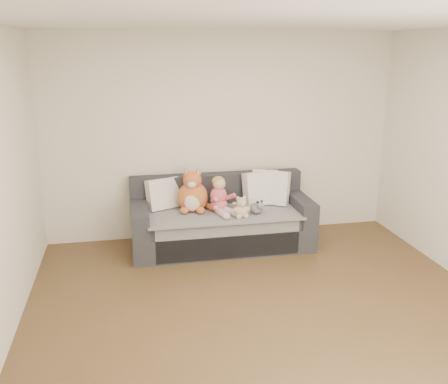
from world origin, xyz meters
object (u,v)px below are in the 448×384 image
Objects in this scene: toddler at (220,197)px; sippy_cup at (239,210)px; sofa at (221,222)px; plush_cat at (193,194)px; teddy_bear at (241,209)px.

toddler is 0.27m from sippy_cup.
sofa is 4.82× the size of toddler.
toddler is at bearing -105.14° from sofa.
sofa is at bearing 7.62° from plush_cat.
toddler is at bearing -11.12° from plush_cat.
teddy_bear is at bearing -24.79° from plush_cat.
sofa is 0.48m from teddy_bear.
toddler is 0.81× the size of plush_cat.
plush_cat reaches higher than teddy_bear.
sofa is at bearing 54.62° from toddler.
plush_cat is 2.11× the size of teddy_bear.
sippy_cup is at bearing -48.58° from toddler.
teddy_bear is at bearing -70.09° from toddler.
plush_cat is 5.56× the size of sippy_cup.
sippy_cup is (0.52, -0.23, -0.15)m from plush_cat.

